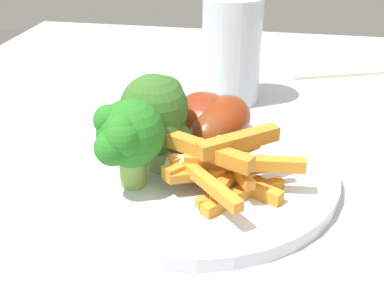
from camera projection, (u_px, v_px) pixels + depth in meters
name	position (u px, v px, depth m)	size (l,w,h in m)	color
dinner_plate	(192.00, 170.00, 0.44)	(0.25, 0.25, 0.01)	silver
broccoli_floret_front	(155.00, 107.00, 0.42)	(0.06, 0.06, 0.08)	#7FAC51
broccoli_floret_middle	(127.00, 136.00, 0.38)	(0.06, 0.05, 0.07)	#88B450
broccoli_floret_back	(162.00, 135.00, 0.41)	(0.05, 0.05, 0.05)	#93B05F
carrot_fries_pile	(222.00, 163.00, 0.40)	(0.12, 0.13, 0.05)	orange
chicken_drumstick_near	(219.00, 124.00, 0.46)	(0.14, 0.07, 0.04)	#5B1A09
chicken_drumstick_far	(214.00, 130.00, 0.45)	(0.11, 0.06, 0.04)	#511E0C
chicken_drumstick_extra	(207.00, 120.00, 0.47)	(0.12, 0.08, 0.04)	#5D1A0C
water_glass	(232.00, 50.00, 0.57)	(0.07, 0.07, 0.12)	silver
napkin	(318.00, 56.00, 0.74)	(0.17, 0.14, 0.00)	beige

